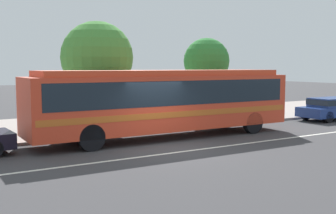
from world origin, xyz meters
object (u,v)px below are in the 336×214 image
Objects in this scene: sedan_far_ahead at (334,107)px; street_tree_mid_block at (206,62)px; pedestrian_waiting_near_sign at (166,105)px; pedestrian_standing_by_tree at (135,106)px; pedestrian_walking_along_curb at (114,107)px; transit_bus at (166,99)px; street_tree_near_stop at (97,58)px.

sedan_far_ahead is 8.06m from street_tree_mid_block.
pedestrian_waiting_near_sign is 1.66m from pedestrian_standing_by_tree.
sedan_far_ahead is 13.01m from pedestrian_walking_along_curb.
transit_bus is 2.50× the size of sedan_far_ahead.
pedestrian_standing_by_tree is 0.38× the size of street_tree_mid_block.
street_tree_mid_block is (4.61, 0.26, 2.22)m from pedestrian_standing_by_tree.
pedestrian_standing_by_tree is at bearing -176.82° from street_tree_mid_block.
street_tree_mid_block is at bearing -0.19° from street_tree_near_stop.
pedestrian_waiting_near_sign is 0.37× the size of street_tree_mid_block.
street_tree_near_stop is at bearing 179.81° from street_tree_mid_block.
street_tree_near_stop is (-13.38, 3.25, 2.80)m from sedan_far_ahead.
street_tree_near_stop is (-1.87, 0.28, 2.38)m from pedestrian_standing_by_tree.
transit_bus is at bearing -62.40° from street_tree_near_stop.
pedestrian_waiting_near_sign is (1.72, 2.89, -0.60)m from transit_bus.
sedan_far_ahead is 2.83× the size of pedestrian_waiting_near_sign.
pedestrian_standing_by_tree is (-11.51, 2.97, 0.42)m from sedan_far_ahead.
sedan_far_ahead is 2.74× the size of pedestrian_standing_by_tree.
street_tree_mid_block is (2.97, 0.50, 2.26)m from pedestrian_waiting_near_sign.
street_tree_mid_block reaches higher than pedestrian_standing_by_tree.
pedestrian_standing_by_tree is at bearing 88.48° from transit_bus.
street_tree_mid_block reaches higher than pedestrian_walking_along_curb.
sedan_far_ahead is at bearing -13.36° from pedestrian_walking_along_curb.
street_tree_near_stop is (-1.78, 3.41, 1.81)m from transit_bus.
transit_bus is at bearing -71.48° from pedestrian_walking_along_curb.
street_tree_near_stop reaches higher than street_tree_mid_block.
street_tree_near_stop is 1.12× the size of street_tree_mid_block.
pedestrian_walking_along_curb is at bearing 166.64° from sedan_far_ahead.
transit_bus is 2.33× the size of street_tree_near_stop.
sedan_far_ahead is at bearing 0.81° from transit_bus.
sedan_far_ahead is 0.93× the size of street_tree_near_stop.
pedestrian_standing_by_tree is 5.12m from street_tree_mid_block.
transit_bus reaches higher than pedestrian_standing_by_tree.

